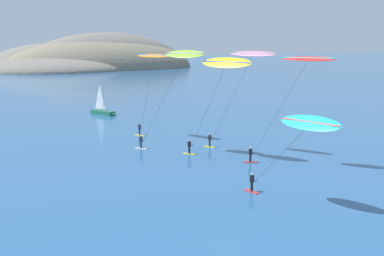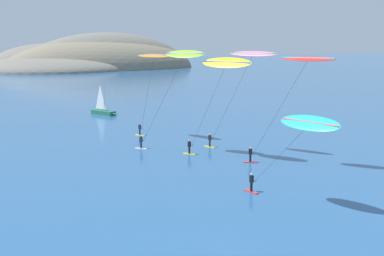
# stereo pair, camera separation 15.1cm
# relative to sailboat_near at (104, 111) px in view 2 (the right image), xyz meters

# --- Properties ---
(headland_island) EXTENTS (89.13, 51.98, 30.33)m
(headland_island) POSITION_rel_sailboat_near_xyz_m (22.05, 122.81, -0.64)
(headland_island) COLOR slate
(headland_island) RESTS_ON ground
(sailboat_near) EXTENTS (3.77, 5.63, 5.70)m
(sailboat_near) POSITION_rel_sailboat_near_xyz_m (0.00, 0.00, 0.00)
(sailboat_near) COLOR #23664C
(sailboat_near) RESTS_ON ground
(kitesurfer_cyan) EXTENTS (3.90, 8.60, 7.35)m
(kitesurfer_cyan) POSITION_rel_sailboat_near_xyz_m (3.33, -51.63, 5.71)
(kitesurfer_cyan) COLOR red
(kitesurfer_cyan) RESTS_ON ground
(kitesurfer_lime) EXTENTS (6.62, 7.39, 11.86)m
(kitesurfer_lime) POSITION_rel_sailboat_near_xyz_m (1.37, -31.44, 9.84)
(kitesurfer_lime) COLOR silver
(kitesurfer_lime) RESTS_ON ground
(kitesurfer_red) EXTENTS (6.82, 7.26, 11.43)m
(kitesurfer_red) POSITION_rel_sailboat_near_xyz_m (10.06, -42.02, 9.61)
(kitesurfer_red) COLOR red
(kitesurfer_red) RESTS_ON ground
(kitesurfer_pink) EXTENTS (5.62, 8.12, 11.74)m
(kitesurfer_pink) POSITION_rel_sailboat_near_xyz_m (8.54, -34.09, 9.77)
(kitesurfer_pink) COLOR yellow
(kitesurfer_pink) RESTS_ON ground
(kitesurfer_yellow) EXTENTS (5.50, 7.35, 11.16)m
(kitesurfer_yellow) POSITION_rel_sailboat_near_xyz_m (4.52, -35.76, 9.28)
(kitesurfer_yellow) COLOR yellow
(kitesurfer_yellow) RESTS_ON ground
(kitesurfer_orange) EXTENTS (3.74, 5.99, 11.13)m
(kitesurfer_orange) POSITION_rel_sailboat_near_xyz_m (1.30, -22.00, 9.38)
(kitesurfer_orange) COLOR yellow
(kitesurfer_orange) RESTS_ON ground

